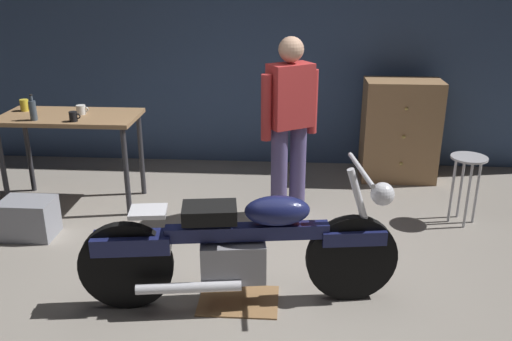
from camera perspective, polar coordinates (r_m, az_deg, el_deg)
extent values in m
plane|color=gray|center=(4.16, -0.41, -11.87)|extent=(12.00, 12.00, 0.00)
cube|color=#384C70|center=(6.34, 1.53, 14.43)|extent=(8.00, 0.12, 3.10)
cube|color=#99724C|center=(5.51, -18.87, 5.30)|extent=(1.30, 0.64, 0.04)
cylinder|color=#2D2D33|center=(5.67, -24.83, 0.11)|extent=(0.05, 0.05, 0.86)
cylinder|color=#2D2D33|center=(5.21, -13.36, -0.20)|extent=(0.05, 0.05, 0.86)
cylinder|color=#2D2D33|center=(6.10, -22.61, 1.82)|extent=(0.05, 0.05, 0.86)
cylinder|color=#2D2D33|center=(5.68, -11.87, 1.66)|extent=(0.05, 0.05, 0.86)
cylinder|color=black|center=(3.91, 9.92, -8.98)|extent=(0.64, 0.16, 0.64)
cylinder|color=black|center=(3.87, -13.36, -9.64)|extent=(0.64, 0.16, 0.64)
cube|color=#191E4C|center=(3.83, 10.08, -6.69)|extent=(0.45, 0.20, 0.10)
cube|color=#191E4C|center=(3.77, -12.82, -7.33)|extent=(0.54, 0.25, 0.12)
cube|color=gray|center=(3.80, -2.41, -9.26)|extent=(0.47, 0.30, 0.28)
cube|color=#191E4C|center=(3.70, -0.90, -6.39)|extent=(1.10, 0.25, 0.10)
ellipsoid|color=#191E4C|center=(3.65, 2.23, -4.20)|extent=(0.47, 0.28, 0.20)
cube|color=black|center=(3.64, -4.86, -4.39)|extent=(0.39, 0.29, 0.10)
cube|color=silver|center=(3.66, -11.16, -4.21)|extent=(0.26, 0.23, 0.03)
cylinder|color=silver|center=(3.78, 11.11, -4.56)|extent=(0.27, 0.09, 0.68)
cylinder|color=silver|center=(3.64, 10.85, 0.12)|extent=(0.11, 0.60, 0.03)
sphere|color=silver|center=(3.75, 13.04, -2.40)|extent=(0.16, 0.16, 0.16)
cylinder|color=silver|center=(3.75, -7.01, -12.01)|extent=(0.70, 0.16, 0.07)
cylinder|color=#564C7D|center=(5.10, 4.35, -0.02)|extent=(0.15, 0.15, 0.88)
cylinder|color=#564C7D|center=(5.00, 2.42, -0.40)|extent=(0.15, 0.15, 0.88)
cube|color=#BF3333|center=(4.84, 3.57, 7.78)|extent=(0.44, 0.39, 0.56)
cylinder|color=#BF3333|center=(4.99, 5.91, 7.15)|extent=(0.09, 0.09, 0.58)
cylinder|color=#BF3333|center=(4.74, 1.07, 6.55)|extent=(0.09, 0.09, 0.58)
sphere|color=tan|center=(4.77, 3.68, 12.47)|extent=(0.22, 0.22, 0.22)
cylinder|color=#B2B2B7|center=(5.21, 21.33, 1.25)|extent=(0.32, 0.32, 0.02)
cylinder|color=#B2B2B7|center=(5.35, 22.01, -2.02)|extent=(0.02, 0.02, 0.62)
cylinder|color=#B2B2B7|center=(5.41, 20.57, -1.56)|extent=(0.02, 0.02, 0.62)
cylinder|color=#B2B2B7|center=(5.28, 19.74, -1.99)|extent=(0.02, 0.02, 0.62)
cylinder|color=#B2B2B7|center=(5.22, 21.21, -2.47)|extent=(0.02, 0.02, 0.62)
cube|color=#99724C|center=(6.15, 14.75, 4.04)|extent=(0.80, 0.44, 1.10)
sphere|color=tan|center=(5.85, 15.40, 6.21)|extent=(0.04, 0.04, 0.04)
sphere|color=tan|center=(5.93, 15.13, 3.41)|extent=(0.04, 0.04, 0.04)
sphere|color=tan|center=(6.02, 14.87, 0.68)|extent=(0.04, 0.04, 0.04)
cube|color=olive|center=(3.98, -1.83, -13.40)|extent=(0.56, 0.40, 0.01)
cube|color=gray|center=(5.16, -22.58, -4.61)|extent=(0.44, 0.32, 0.34)
cylinder|color=white|center=(5.49, -17.76, 6.05)|extent=(0.09, 0.09, 0.09)
torus|color=white|center=(5.47, -17.29, 6.10)|extent=(0.05, 0.01, 0.05)
cylinder|color=black|center=(5.25, -18.50, 5.35)|extent=(0.07, 0.07, 0.09)
torus|color=black|center=(5.23, -18.07, 5.40)|extent=(0.05, 0.01, 0.05)
cylinder|color=yellow|center=(5.80, -22.97, 6.28)|extent=(0.08, 0.08, 0.11)
torus|color=yellow|center=(5.78, -22.56, 6.35)|extent=(0.06, 0.01, 0.06)
cylinder|color=#3F4C59|center=(5.40, -22.20, 5.80)|extent=(0.06, 0.06, 0.18)
cylinder|color=#3F4C59|center=(5.38, -22.37, 6.98)|extent=(0.03, 0.03, 0.05)
cylinder|color=black|center=(5.37, -22.41, 7.29)|extent=(0.03, 0.03, 0.01)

